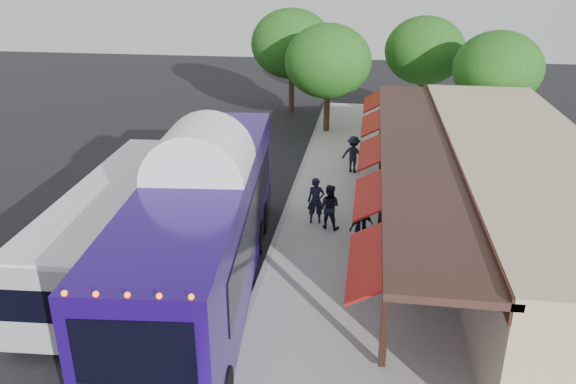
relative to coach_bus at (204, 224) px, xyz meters
The scene contains 15 objects.
ground 2.89m from the coach_bus, 35.45° to the left, with size 90.00×90.00×0.00m, color black.
sidewalk 8.47m from the coach_bus, 37.96° to the left, with size 10.00×40.00×0.15m, color #9E9B93.
curb 5.69m from the coach_bus, 73.40° to the left, with size 0.20×40.00×0.16m, color gray.
station_shelter 11.05m from the coach_bus, 27.10° to the left, with size 8.15×20.00×3.60m.
coach_bus is the anchor object (origin of this frame).
city_bus 3.74m from the coach_bus, 160.50° to the left, with size 2.88×10.45×2.78m.
ped_a 5.94m from the coach_bus, 61.29° to the left, with size 0.65×0.42×1.77m, color black.
ped_b 5.88m from the coach_bus, 54.74° to the left, with size 0.83×0.65×1.71m, color black.
ped_c 5.70m from the coach_bus, 35.11° to the left, with size 0.96×0.40×1.63m, color black.
ped_d 11.69m from the coach_bus, 70.06° to the left, with size 1.13×0.65×1.75m, color black.
sign_board 5.57m from the coach_bus, 32.66° to the left, with size 0.12×0.56×1.22m.
tree_left 18.07m from the coach_bus, 83.22° to the left, with size 4.93×4.93×6.31m.
tree_mid 23.92m from the coach_bus, 70.84° to the left, with size 4.99×4.99×6.39m.
tree_right 20.94m from the coach_bus, 57.16° to the left, with size 4.76×4.76×6.10m.
tree_far 22.78m from the coach_bus, 91.64° to the left, with size 5.28×5.28×6.76m.
Camera 1 is at (3.15, -15.33, 9.32)m, focal length 35.00 mm.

